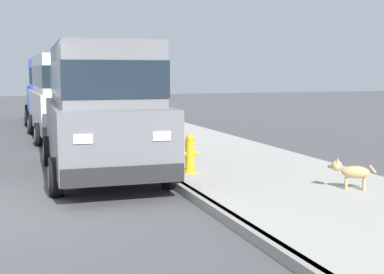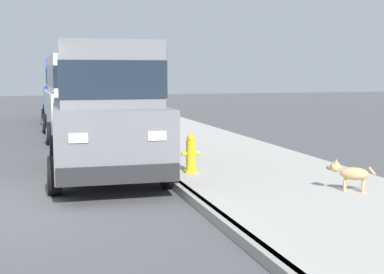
{
  "view_description": "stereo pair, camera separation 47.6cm",
  "coord_description": "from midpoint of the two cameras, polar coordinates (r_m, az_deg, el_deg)",
  "views": [
    {
      "loc": [
        0.48,
        -8.15,
        1.99
      ],
      "look_at": [
        3.58,
        0.63,
        0.85
      ],
      "focal_mm": 49.07,
      "sensor_mm": 36.0,
      "label": 1
    },
    {
      "loc": [
        0.93,
        -8.29,
        1.99
      ],
      "look_at": [
        3.58,
        0.63,
        0.85
      ],
      "focal_mm": 49.07,
      "sensor_mm": 36.0,
      "label": 2
    }
  ],
  "objects": [
    {
      "name": "fire_hydrant",
      "position": [
        9.73,
        1.26,
        -1.96
      ],
      "size": [
        0.34,
        0.24,
        0.72
      ],
      "color": "gold",
      "rests_on": "sidewalk"
    },
    {
      "name": "dog_tan",
      "position": [
        8.69,
        18.3,
        -3.72
      ],
      "size": [
        0.64,
        0.49,
        0.49
      ],
      "color": "tan",
      "rests_on": "sidewalk"
    },
    {
      "name": "car_white_van",
      "position": [
        16.48,
        -11.38,
        4.77
      ],
      "size": [
        2.21,
        4.94,
        2.52
      ],
      "color": "white",
      "rests_on": "ground"
    },
    {
      "name": "curb",
      "position": [
        8.8,
        0.32,
        -5.62
      ],
      "size": [
        0.16,
        64.0,
        0.14
      ],
      "primitive_type": "cube",
      "color": "gray",
      "rests_on": "ground"
    },
    {
      "name": "car_blue_van",
      "position": [
        22.2,
        -12.7,
        5.27
      ],
      "size": [
        2.24,
        4.96,
        2.52
      ],
      "color": "#28479E",
      "rests_on": "ground"
    },
    {
      "name": "car_grey_van",
      "position": [
        10.24,
        -8.22,
        3.58
      ],
      "size": [
        2.27,
        4.97,
        2.52
      ],
      "color": "slate",
      "rests_on": "ground"
    },
    {
      "name": "sidewalk",
      "position": [
        9.47,
        10.84,
        -4.84
      ],
      "size": [
        3.6,
        64.0,
        0.14
      ],
      "primitive_type": "cube",
      "color": "#A8A59E",
      "rests_on": "ground"
    }
  ]
}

